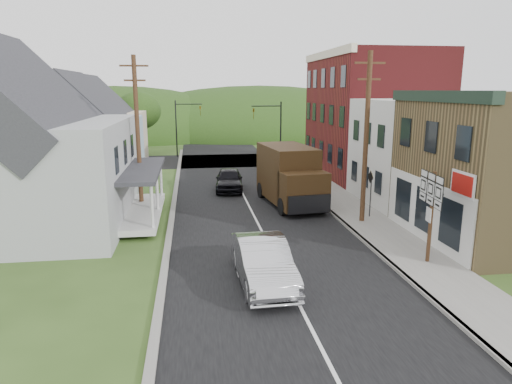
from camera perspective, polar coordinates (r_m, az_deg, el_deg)
name	(u,v)px	position (r m, az deg, el deg)	size (l,w,h in m)	color
ground	(271,250)	(20.78, 1.91, -7.25)	(120.00, 120.00, 0.00)	#2D4719
road	(245,199)	(30.28, -1.35, -0.87)	(9.00, 90.00, 0.02)	black
cross_road	(226,161)	(46.90, -3.79, 3.94)	(60.00, 9.00, 0.02)	black
sidewalk_right	(340,202)	(29.63, 10.52, -1.23)	(2.80, 55.00, 0.15)	slate
curb_right	(320,203)	(29.23, 8.01, -1.33)	(0.20, 55.00, 0.15)	slate
curb_left	(173,208)	(28.16, -10.31, -1.98)	(0.30, 55.00, 0.12)	slate
storefront_tan	(509,168)	(24.49, 29.04, 2.66)	(8.00, 8.00, 7.00)	brown
storefront_white	(428,152)	(30.76, 20.67, 4.70)	(8.00, 7.00, 6.50)	silver
storefront_red	(371,116)	(39.17, 14.22, 9.23)	(8.00, 12.00, 10.00)	maroon
house_gray	(26,145)	(26.81, -26.79, 5.22)	(10.20, 12.24, 8.35)	#9B9EA0
house_blue	(91,135)	(37.18, -19.93, 6.68)	(7.14, 8.16, 7.28)	#96B5CC
house_cream	(105,126)	(46.08, -18.31, 7.81)	(7.14, 8.16, 7.28)	#C5B299
utility_pole_right	(366,137)	(24.58, 13.60, 6.66)	(1.60, 0.26, 9.00)	#472D19
utility_pole_left	(138,133)	(27.52, -14.57, 7.21)	(1.60, 0.26, 9.00)	#472D19
traffic_signal_right	(273,126)	(43.56, 2.20, 8.27)	(2.87, 0.20, 6.00)	black
traffic_signal_left	(183,122)	(49.86, -9.16, 8.67)	(2.87, 0.20, 6.00)	black
tree_left_d	(139,111)	(51.59, -14.47, 9.82)	(4.80, 4.80, 6.94)	#382616
forested_ridge	(213,135)	(74.66, -5.43, 7.15)	(90.00, 30.00, 16.00)	#1A320F
silver_sedan	(263,262)	(17.05, 0.88, -8.77)	(1.79, 5.13, 1.69)	silver
dark_sedan	(229,180)	(32.74, -3.38, 1.57)	(1.87, 4.65, 1.59)	black
delivery_van	(290,176)	(28.39, 4.28, 2.01)	(3.38, 6.80, 3.66)	black
route_sign_cluster	(431,204)	(19.63, 21.01, -1.40)	(0.32, 2.15, 3.77)	#472D19
warning_sign	(371,187)	(25.93, 14.13, 0.56)	(0.12, 0.72, 2.61)	black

